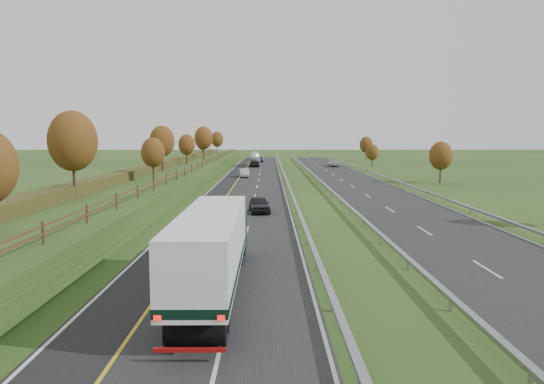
{
  "coord_description": "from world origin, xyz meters",
  "views": [
    {
      "loc": [
        2.98,
        -18.08,
        7.55
      ],
      "look_at": [
        3.28,
        31.56,
        2.2
      ],
      "focal_mm": 35.0,
      "sensor_mm": 36.0,
      "label": 1
    }
  ],
  "objects": [
    {
      "name": "trees_far",
      "position": [
        29.8,
        89.21,
        4.25
      ],
      "size": [
        8.45,
        118.6,
        7.12
      ],
      "color": "#2D2116",
      "rests_on": "ground"
    },
    {
      "name": "car_small_far",
      "position": [
        0.27,
        127.27,
        0.78
      ],
      "size": [
        2.62,
        5.29,
        1.48
      ],
      "primitive_type": "imported",
      "rotation": [
        0.0,
        0.0,
        -0.11
      ],
      "color": "#142341",
      "rests_on": "near_carriageway"
    },
    {
      "name": "box_lorry",
      "position": [
        0.35,
        6.47,
        2.33
      ],
      "size": [
        2.58,
        16.28,
        4.06
      ],
      "color": "black",
      "rests_on": "near_carriageway"
    },
    {
      "name": "median_barrier_far",
      "position": [
        10.8,
        60.0,
        0.61
      ],
      "size": [
        0.32,
        200.0,
        0.71
      ],
      "color": "gray",
      "rests_on": "ground"
    },
    {
      "name": "embankment_left",
      "position": [
        -13.0,
        60.0,
        1.0
      ],
      "size": [
        12.0,
        200.0,
        2.0
      ],
      "primitive_type": "cube",
      "color": "#264117",
      "rests_on": "ground"
    },
    {
      "name": "fence_left",
      "position": [
        -8.5,
        59.59,
        2.73
      ],
      "size": [
        0.12,
        189.06,
        1.2
      ],
      "color": "#422B19",
      "rests_on": "embankment_left"
    },
    {
      "name": "car_oncoming",
      "position": [
        18.42,
        108.56,
        0.78
      ],
      "size": [
        2.72,
        5.47,
        1.49
      ],
      "primitive_type": "imported",
      "rotation": [
        0.0,
        0.0,
        3.09
      ],
      "color": "silver",
      "rests_on": "far_carriageway"
    },
    {
      "name": "near_carriageway",
      "position": [
        0.0,
        60.0,
        0.02
      ],
      "size": [
        10.5,
        200.0,
        0.04
      ],
      "primitive_type": "cube",
      "color": "black",
      "rests_on": "ground"
    },
    {
      "name": "trees_left",
      "position": [
        -12.64,
        56.63,
        6.37
      ],
      "size": [
        6.64,
        164.3,
        7.66
      ],
      "color": "#2D2116",
      "rests_on": "embankment_left"
    },
    {
      "name": "hard_shoulder",
      "position": [
        -3.75,
        60.0,
        0.02
      ],
      "size": [
        3.0,
        200.0,
        0.04
      ],
      "primitive_type": "cube",
      "color": "black",
      "rests_on": "ground"
    },
    {
      "name": "car_dark_near",
      "position": [
        2.06,
        33.1,
        0.83
      ],
      "size": [
        2.38,
        4.84,
        1.59
      ],
      "primitive_type": "imported",
      "rotation": [
        0.0,
        0.0,
        0.11
      ],
      "color": "black",
      "rests_on": "near_carriageway"
    },
    {
      "name": "lane_markings",
      "position": [
        6.4,
        59.88,
        0.05
      ],
      "size": [
        26.75,
        200.0,
        0.01
      ],
      "color": "silver",
      "rests_on": "near_carriageway"
    },
    {
      "name": "median_barrier_near",
      "position": [
        5.7,
        60.0,
        0.61
      ],
      "size": [
        0.32,
        200.0,
        0.71
      ],
      "color": "gray",
      "rests_on": "ground"
    },
    {
      "name": "outer_barrier_far",
      "position": [
        22.3,
        60.0,
        0.62
      ],
      "size": [
        0.32,
        200.0,
        0.71
      ],
      "color": "gray",
      "rests_on": "ground"
    },
    {
      "name": "hedge_left",
      "position": [
        -15.0,
        60.0,
        2.55
      ],
      "size": [
        2.2,
        180.0,
        1.1
      ],
      "primitive_type": "cube",
      "color": "#393D19",
      "rests_on": "embankment_left"
    },
    {
      "name": "car_silver_mid",
      "position": [
        -1.42,
        76.66,
        0.81
      ],
      "size": [
        2.02,
        4.81,
        1.55
      ],
      "primitive_type": "imported",
      "rotation": [
        0.0,
        0.0,
        0.08
      ],
      "color": "#ADAEB2",
      "rests_on": "near_carriageway"
    },
    {
      "name": "ground",
      "position": [
        8.0,
        55.0,
        0.0
      ],
      "size": [
        400.0,
        400.0,
        0.0
      ],
      "primitive_type": "plane",
      "color": "#264117",
      "rests_on": "ground"
    },
    {
      "name": "road_tanker",
      "position": [
        -0.45,
        110.42,
        1.86
      ],
      "size": [
        2.4,
        11.22,
        3.46
      ],
      "color": "silver",
      "rests_on": "near_carriageway"
    },
    {
      "name": "far_carriageway",
      "position": [
        16.5,
        60.0,
        0.02
      ],
      "size": [
        10.5,
        200.0,
        0.04
      ],
      "primitive_type": "cube",
      "color": "black",
      "rests_on": "ground"
    }
  ]
}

